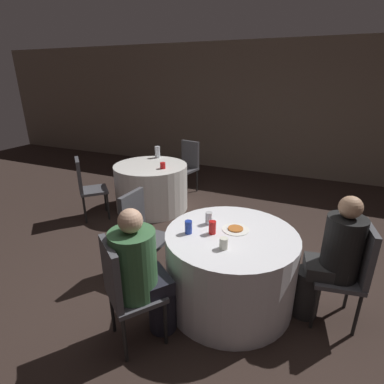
% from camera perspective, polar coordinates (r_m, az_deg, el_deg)
% --- Properties ---
extents(ground_plane, '(16.00, 16.00, 0.00)m').
position_cam_1_polar(ground_plane, '(3.25, 3.56, -18.81)').
color(ground_plane, '#332621').
extents(wall_back, '(16.00, 0.06, 2.80)m').
position_cam_1_polar(wall_back, '(6.87, 17.36, 14.53)').
color(wall_back, '#7A6B5B').
rests_on(wall_back, ground_plane).
extents(table_near, '(1.22, 1.22, 0.75)m').
position_cam_1_polar(table_near, '(2.97, 7.22, -14.18)').
color(table_near, silver).
rests_on(table_near, ground_plane).
extents(table_far, '(1.19, 1.19, 0.75)m').
position_cam_1_polar(table_far, '(5.01, -7.72, 0.99)').
color(table_far, white).
rests_on(table_far, ground_plane).
extents(chair_near_southwest, '(0.56, 0.56, 0.96)m').
position_cam_1_polar(chair_near_southwest, '(2.49, -12.94, -17.03)').
color(chair_near_southwest, '#47474C').
rests_on(chair_near_southwest, ground_plane).
extents(chair_near_west, '(0.42, 0.41, 0.96)m').
position_cam_1_polar(chair_near_west, '(3.28, -9.92, -6.70)').
color(chair_near_west, '#47474C').
rests_on(chair_near_west, ground_plane).
extents(chair_near_east, '(0.46, 0.46, 0.96)m').
position_cam_1_polar(chair_near_east, '(2.96, 28.01, -12.44)').
color(chair_near_east, '#47474C').
rests_on(chair_near_east, ground_plane).
extents(chair_far_north, '(0.47, 0.48, 0.96)m').
position_cam_1_polar(chair_far_north, '(5.68, -0.83, 5.71)').
color(chair_far_north, '#47474C').
rests_on(chair_far_north, ground_plane).
extents(chair_far_southwest, '(0.57, 0.57, 0.96)m').
position_cam_1_polar(chair_far_southwest, '(4.81, -19.53, 1.54)').
color(chair_far_southwest, '#47474C').
rests_on(chair_far_southwest, ground_plane).
extents(person_green_jacket, '(0.47, 0.50, 1.20)m').
position_cam_1_polar(person_green_jacket, '(2.49, -9.39, -15.23)').
color(person_green_jacket, black).
rests_on(person_green_jacket, ground_plane).
extents(person_black_shirt, '(0.49, 0.35, 1.21)m').
position_cam_1_polar(person_black_shirt, '(2.90, 24.84, -11.75)').
color(person_black_shirt, '#282828').
rests_on(person_black_shirt, ground_plane).
extents(pizza_plate_near, '(0.25, 0.25, 0.02)m').
position_cam_1_polar(pizza_plate_near, '(2.84, 8.30, -6.99)').
color(pizza_plate_near, white).
rests_on(pizza_plate_near, table_near).
extents(soda_can_blue, '(0.07, 0.07, 0.12)m').
position_cam_1_polar(soda_can_blue, '(2.73, -0.69, -6.70)').
color(soda_can_blue, '#1E38A5').
rests_on(soda_can_blue, table_near).
extents(soda_can_red, '(0.07, 0.07, 0.12)m').
position_cam_1_polar(soda_can_red, '(2.73, 3.90, -6.75)').
color(soda_can_red, red).
rests_on(soda_can_red, table_near).
extents(soda_can_silver, '(0.07, 0.07, 0.12)m').
position_cam_1_polar(soda_can_silver, '(2.90, 3.23, -4.99)').
color(soda_can_silver, silver).
rests_on(soda_can_silver, table_near).
extents(cup_near, '(0.07, 0.07, 0.10)m').
position_cam_1_polar(cup_near, '(2.52, 6.06, -9.69)').
color(cup_near, silver).
rests_on(cup_near, table_near).
extents(bottle_far, '(0.09, 0.09, 0.20)m').
position_cam_1_polar(bottle_far, '(5.30, -6.60, 7.57)').
color(bottle_far, silver).
rests_on(bottle_far, table_far).
extents(cup_far, '(0.08, 0.08, 0.10)m').
position_cam_1_polar(cup_far, '(4.66, -5.59, 5.04)').
color(cup_far, red).
rests_on(cup_far, table_far).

